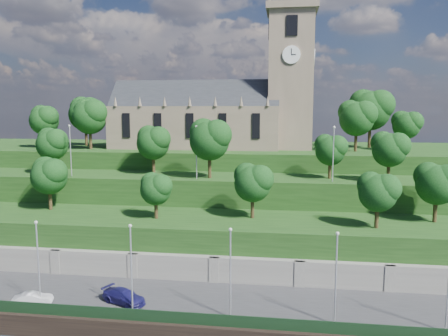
# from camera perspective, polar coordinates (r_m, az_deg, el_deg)

# --- Properties ---
(promenade) EXTENTS (160.00, 12.00, 2.00)m
(promenade) POSITION_cam_1_polar(r_m,az_deg,el_deg) (50.40, -8.17, -17.48)
(promenade) COLOR #2D2D30
(promenade) RESTS_ON ground
(quay_wall) EXTENTS (160.00, 0.50, 2.20)m
(quay_wall) POSITION_cam_1_polar(r_m,az_deg,el_deg) (45.19, -10.42, -20.50)
(quay_wall) COLOR black
(quay_wall) RESTS_ON ground
(fence) EXTENTS (160.00, 0.10, 1.20)m
(fence) POSITION_cam_1_polar(r_m,az_deg,el_deg) (45.06, -10.19, -18.44)
(fence) COLOR black
(fence) RESTS_ON promenade
(retaining_wall) EXTENTS (160.00, 2.10, 5.00)m
(retaining_wall) POSITION_cam_1_polar(r_m,az_deg,el_deg) (55.12, -6.46, -13.51)
(retaining_wall) COLOR slate
(retaining_wall) RESTS_ON ground
(embankment_lower) EXTENTS (160.00, 12.00, 8.00)m
(embankment_lower) POSITION_cam_1_polar(r_m,az_deg,el_deg) (60.15, -5.05, -10.15)
(embankment_lower) COLOR #183913
(embankment_lower) RESTS_ON ground
(embankment_upper) EXTENTS (160.00, 10.00, 12.00)m
(embankment_upper) POSITION_cam_1_polar(r_m,az_deg,el_deg) (69.99, -3.06, -5.89)
(embankment_upper) COLOR #183913
(embankment_upper) RESTS_ON ground
(hilltop) EXTENTS (160.00, 32.00, 15.00)m
(hilltop) POSITION_cam_1_polar(r_m,az_deg,el_deg) (90.00, -0.56, -1.89)
(hilltop) COLOR #183913
(hilltop) RESTS_ON ground
(church) EXTENTS (38.60, 12.35, 27.60)m
(church) POSITION_cam_1_polar(r_m,az_deg,el_deg) (84.70, -0.44, 7.72)
(church) COLOR #6C5C4C
(church) RESTS_ON hilltop
(trees_lower) EXTENTS (69.57, 8.88, 7.69)m
(trees_lower) POSITION_cam_1_polar(r_m,az_deg,el_deg) (57.81, -2.25, -1.78)
(trees_lower) COLOR #2D2211
(trees_lower) RESTS_ON embankment_lower
(trees_upper) EXTENTS (57.53, 8.67, 9.07)m
(trees_upper) POSITION_cam_1_polar(r_m,az_deg,el_deg) (67.00, -1.73, 3.39)
(trees_upper) COLOR #2D2211
(trees_upper) RESTS_ON embankment_upper
(trees_hilltop) EXTENTS (73.70, 16.96, 11.34)m
(trees_hilltop) POSITION_cam_1_polar(r_m,az_deg,el_deg) (83.97, 0.13, 7.13)
(trees_hilltop) COLOR #2D2211
(trees_hilltop) RESTS_ON hilltop
(lamp_posts_promenade) EXTENTS (60.36, 0.36, 9.10)m
(lamp_posts_promenade) POSITION_cam_1_polar(r_m,az_deg,el_deg) (45.57, -12.03, -11.95)
(lamp_posts_promenade) COLOR #B2B2B7
(lamp_posts_promenade) RESTS_ON promenade
(lamp_posts_upper) EXTENTS (40.36, 0.36, 8.04)m
(lamp_posts_upper) POSITION_cam_1_polar(r_m,az_deg,el_deg) (65.38, -3.62, 2.60)
(lamp_posts_upper) COLOR #B2B2B7
(lamp_posts_upper) RESTS_ON embankment_upper
(car_middle) EXTENTS (4.15, 2.52, 1.29)m
(car_middle) POSITION_cam_1_polar(r_m,az_deg,el_deg) (51.78, -23.70, -15.37)
(car_middle) COLOR silver
(car_middle) RESTS_ON promenade
(car_right) EXTENTS (5.45, 3.94, 1.47)m
(car_right) POSITION_cam_1_polar(r_m,az_deg,el_deg) (49.17, -12.94, -16.04)
(car_right) COLOR #191751
(car_right) RESTS_ON promenade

